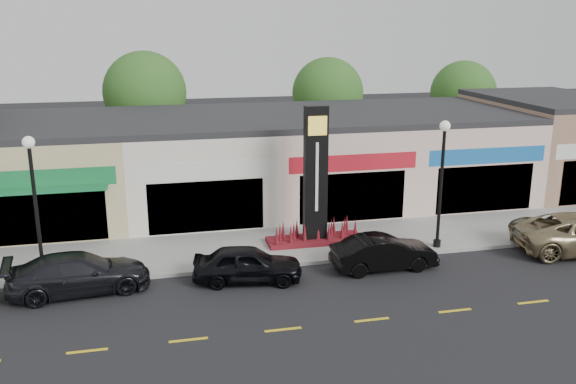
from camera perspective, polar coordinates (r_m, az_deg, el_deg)
name	(u,v)px	position (r m, az deg, el deg)	size (l,w,h in m)	color
ground	(266,291)	(22.60, -2.11, -9.23)	(120.00, 120.00, 0.00)	black
sidewalk	(247,248)	(26.53, -3.86, -5.22)	(52.00, 4.30, 0.15)	gray
curb	(256,267)	(24.46, -3.03, -7.05)	(52.00, 0.20, 0.15)	gray
shop_beige	(57,169)	(32.77, -20.82, 2.06)	(7.00, 10.85, 4.80)	tan
shop_cream	(197,162)	(32.51, -8.53, 2.81)	(7.00, 10.01, 4.80)	beige
shop_pink_w	(324,156)	(33.72, 3.43, 3.41)	(7.00, 10.01, 4.80)	beige
shop_pink_e	(441,150)	(36.26, 14.14, 3.83)	(7.00, 10.01, 4.80)	beige
shop_tan	(549,141)	(39.85, 23.22, 4.43)	(7.00, 10.01, 5.30)	#85634D
tree_rear_west	(145,93)	(39.90, -13.24, 9.03)	(5.20, 5.20, 7.83)	#382619
tree_rear_mid	(328,93)	(41.63, 3.73, 9.19)	(4.80, 4.80, 7.29)	#382619
tree_rear_east	(463,94)	(45.49, 16.05, 8.84)	(4.60, 4.60, 6.94)	#382619
lamp_west_near	(34,195)	(23.84, -22.63, -0.23)	(0.44, 0.44, 5.47)	black
lamp_east_near	(442,172)	(26.22, 14.20, 1.86)	(0.44, 0.44, 5.47)	black
pylon_sign	(315,196)	(26.29, 2.57, -0.35)	(4.20, 1.30, 6.00)	maroon
car_dark_sedan	(79,273)	(23.47, -19.00, -7.21)	(5.01, 2.04, 1.45)	black
car_black_sedan	(248,264)	(23.15, -3.81, -6.75)	(4.09, 1.65, 1.39)	black
car_black_conv	(384,253)	(24.52, 8.96, -5.63)	(4.17, 1.45, 1.37)	black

